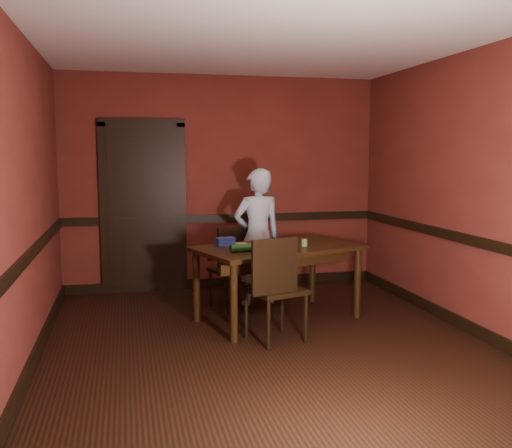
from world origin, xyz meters
name	(u,v)px	position (x,y,z in m)	size (l,w,h in m)	color
floor	(265,341)	(0.00, 0.00, 0.00)	(4.00, 4.50, 0.01)	black
ceiling	(265,40)	(0.00, 0.00, 2.70)	(4.00, 4.50, 0.01)	white
wall_back	(223,183)	(0.00, 2.25, 1.35)	(4.00, 0.02, 2.70)	maroon
wall_front	(370,226)	(0.00, -2.25, 1.35)	(4.00, 0.02, 2.70)	maroon
wall_left	(27,199)	(-2.00, 0.00, 1.35)	(0.02, 4.50, 2.70)	maroon
wall_right	(464,192)	(2.00, 0.00, 1.35)	(0.02, 4.50, 2.70)	maroon
dado_back	(223,218)	(0.00, 2.23, 0.90)	(4.00, 0.03, 0.10)	black
dado_left	(32,254)	(-1.99, 0.00, 0.90)	(0.03, 4.50, 0.10)	black
dado_right	(461,238)	(1.99, 0.00, 0.90)	(0.03, 4.50, 0.10)	black
baseboard_back	(223,282)	(0.00, 2.23, 0.06)	(4.00, 0.03, 0.12)	black
baseboard_left	(36,352)	(-1.99, 0.00, 0.06)	(0.03, 4.50, 0.12)	black
baseboard_right	(457,321)	(1.99, 0.00, 0.06)	(0.03, 4.50, 0.12)	black
door	(143,205)	(-1.00, 2.22, 1.09)	(1.05, 0.07, 2.20)	black
dining_table	(278,283)	(0.30, 0.65, 0.39)	(1.66, 0.93, 0.78)	black
chair_far	(232,269)	(-0.08, 1.22, 0.45)	(0.42, 0.42, 0.89)	black
chair_near	(276,288)	(0.11, 0.02, 0.49)	(0.46, 0.46, 0.99)	black
person	(258,237)	(0.24, 1.32, 0.78)	(0.57, 0.37, 1.56)	silver
sandwich_plate	(284,245)	(0.35, 0.58, 0.80)	(0.27, 0.27, 0.07)	white
sauce_jar	(304,242)	(0.57, 0.59, 0.82)	(0.07, 0.07, 0.08)	#599443
cheese_saucer	(241,246)	(-0.08, 0.65, 0.79)	(0.14, 0.14, 0.04)	white
food_tub	(226,241)	(-0.22, 0.82, 0.82)	(0.21, 0.15, 0.08)	blue
wrapped_veg	(244,248)	(-0.11, 0.39, 0.81)	(0.07, 0.07, 0.27)	#19531A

